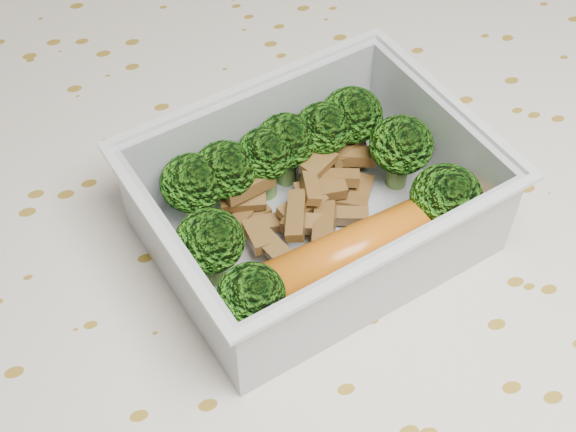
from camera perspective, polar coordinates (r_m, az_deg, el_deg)
name	(u,v)px	position (r m, az deg, el deg)	size (l,w,h in m)	color
dining_table	(300,325)	(0.52, 0.84, -7.77)	(1.40, 0.90, 0.75)	brown
tablecloth	(301,280)	(0.48, 0.91, -4.61)	(1.46, 0.96, 0.19)	silver
lunch_container	(314,211)	(0.43, 1.88, 0.35)	(0.21, 0.18, 0.06)	silver
broccoli_florets	(304,176)	(0.43, 1.12, 2.83)	(0.16, 0.14, 0.05)	#608C3F
meat_pile	(309,192)	(0.45, 1.54, 1.73)	(0.11, 0.08, 0.03)	olive
sausage	(360,250)	(0.41, 5.13, -2.41)	(0.15, 0.05, 0.03)	#C65E10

